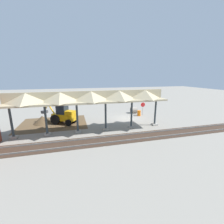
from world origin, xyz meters
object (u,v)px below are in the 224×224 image
object	(u,v)px
stop_sign	(143,106)
concrete_pipe	(134,110)
backhoe	(63,115)
traffic_barrel	(139,113)

from	to	relation	value
stop_sign	concrete_pipe	distance (m)	2.19
concrete_pipe	backhoe	bearing A→B (deg)	14.74
concrete_pipe	traffic_barrel	distance (m)	2.05
stop_sign	traffic_barrel	size ratio (longest dim) A/B	2.41
stop_sign	backhoe	distance (m)	13.02
backhoe	concrete_pipe	bearing A→B (deg)	-165.26
backhoe	traffic_barrel	size ratio (longest dim) A/B	5.51
stop_sign	concrete_pipe	bearing A→B (deg)	-61.81
concrete_pipe	traffic_barrel	xyz separation A→B (m)	(-0.09, 2.05, -0.08)
backhoe	concrete_pipe	distance (m)	12.45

